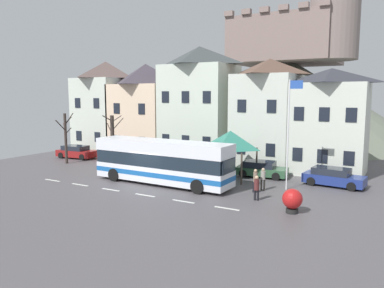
{
  "coord_description": "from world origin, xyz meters",
  "views": [
    {
      "loc": [
        16.28,
        -21.76,
        6.66
      ],
      "look_at": [
        1.59,
        4.27,
        2.76
      ],
      "focal_mm": 35.1,
      "sensor_mm": 36.0,
      "label": 1
    }
  ],
  "objects_px": {
    "flagpole": "(289,127)",
    "parked_car_03": "(261,169)",
    "bare_tree_01": "(113,140)",
    "bus_shelter": "(230,140)",
    "townhouse_01": "(146,110)",
    "pedestrian_01": "(257,186)",
    "pedestrian_02": "(255,180)",
    "harbour_buoy": "(292,200)",
    "pedestrian_00": "(226,174)",
    "parked_car_04": "(77,152)",
    "townhouse_00": "(107,107)",
    "bare_tree_00": "(66,137)",
    "public_bench": "(225,166)",
    "townhouse_02": "(199,104)",
    "hilltop_castle": "(287,94)",
    "townhouse_03": "(269,113)",
    "pedestrian_03": "(263,177)",
    "parked_car_02": "(164,160)",
    "parked_car_00": "(333,177)",
    "transit_bus": "(162,162)",
    "townhouse_04": "(330,122)",
    "parked_car_01": "(118,154)"
  },
  "relations": [
    {
      "from": "parked_car_03",
      "to": "townhouse_00",
      "type": "bearing_deg",
      "value": 161.82
    },
    {
      "from": "townhouse_02",
      "to": "public_bench",
      "type": "xyz_separation_m",
      "value": [
        4.57,
        -3.75,
        -5.26
      ]
    },
    {
      "from": "parked_car_00",
      "to": "pedestrian_03",
      "type": "xyz_separation_m",
      "value": [
        -4.09,
        -3.79,
        0.29
      ]
    },
    {
      "from": "townhouse_03",
      "to": "pedestrian_00",
      "type": "xyz_separation_m",
      "value": [
        -0.11,
        -9.35,
        -4.13
      ]
    },
    {
      "from": "pedestrian_01",
      "to": "transit_bus",
      "type": "bearing_deg",
      "value": 174.3
    },
    {
      "from": "townhouse_03",
      "to": "bare_tree_00",
      "type": "xyz_separation_m",
      "value": [
        -17.57,
        -8.58,
        -2.37
      ]
    },
    {
      "from": "parked_car_03",
      "to": "pedestrian_01",
      "type": "xyz_separation_m",
      "value": [
        2.06,
        -6.87,
        0.28
      ]
    },
    {
      "from": "townhouse_03",
      "to": "transit_bus",
      "type": "distance_m",
      "value": 12.48
    },
    {
      "from": "bus_shelter",
      "to": "townhouse_01",
      "type": "bearing_deg",
      "value": 153.89
    },
    {
      "from": "townhouse_00",
      "to": "townhouse_02",
      "type": "distance_m",
      "value": 12.74
    },
    {
      "from": "parked_car_00",
      "to": "pedestrian_03",
      "type": "distance_m",
      "value": 5.59
    },
    {
      "from": "bare_tree_01",
      "to": "bus_shelter",
      "type": "bearing_deg",
      "value": 4.7
    },
    {
      "from": "public_bench",
      "to": "bare_tree_01",
      "type": "bearing_deg",
      "value": -161.48
    },
    {
      "from": "pedestrian_02",
      "to": "townhouse_03",
      "type": "bearing_deg",
      "value": 103.59
    },
    {
      "from": "bus_shelter",
      "to": "bare_tree_01",
      "type": "height_order",
      "value": "bare_tree_01"
    },
    {
      "from": "townhouse_03",
      "to": "public_bench",
      "type": "distance_m",
      "value": 6.76
    },
    {
      "from": "townhouse_02",
      "to": "harbour_buoy",
      "type": "height_order",
      "value": "townhouse_02"
    },
    {
      "from": "parked_car_04",
      "to": "townhouse_00",
      "type": "bearing_deg",
      "value": 92.28
    },
    {
      "from": "townhouse_01",
      "to": "parked_car_02",
      "type": "bearing_deg",
      "value": -40.6
    },
    {
      "from": "townhouse_02",
      "to": "bus_shelter",
      "type": "relative_size",
      "value": 2.98
    },
    {
      "from": "bus_shelter",
      "to": "pedestrian_00",
      "type": "xyz_separation_m",
      "value": [
        0.8,
        -2.59,
        -2.24
      ]
    },
    {
      "from": "townhouse_00",
      "to": "pedestrian_03",
      "type": "distance_m",
      "value": 24.61
    },
    {
      "from": "townhouse_04",
      "to": "pedestrian_03",
      "type": "xyz_separation_m",
      "value": [
        -2.89,
        -8.43,
        -3.48
      ]
    },
    {
      "from": "public_bench",
      "to": "townhouse_03",
      "type": "bearing_deg",
      "value": 60.62
    },
    {
      "from": "townhouse_00",
      "to": "bare_tree_00",
      "type": "xyz_separation_m",
      "value": [
        2.19,
        -8.38,
        -2.66
      ]
    },
    {
      "from": "townhouse_04",
      "to": "hilltop_castle",
      "type": "bearing_deg",
      "value": 113.74
    },
    {
      "from": "parked_car_04",
      "to": "pedestrian_00",
      "type": "distance_m",
      "value": 19.26
    },
    {
      "from": "pedestrian_01",
      "to": "flagpole",
      "type": "bearing_deg",
      "value": 75.28
    },
    {
      "from": "bus_shelter",
      "to": "townhouse_00",
      "type": "bearing_deg",
      "value": 160.81
    },
    {
      "from": "townhouse_04",
      "to": "parked_car_00",
      "type": "height_order",
      "value": "townhouse_04"
    },
    {
      "from": "bare_tree_00",
      "to": "public_bench",
      "type": "bearing_deg",
      "value": 15.54
    },
    {
      "from": "pedestrian_00",
      "to": "flagpole",
      "type": "bearing_deg",
      "value": 15.12
    },
    {
      "from": "townhouse_03",
      "to": "hilltop_castle",
      "type": "bearing_deg",
      "value": 101.22
    },
    {
      "from": "parked_car_03",
      "to": "pedestrian_01",
      "type": "height_order",
      "value": "pedestrian_01"
    },
    {
      "from": "pedestrian_03",
      "to": "harbour_buoy",
      "type": "relative_size",
      "value": 1.14
    },
    {
      "from": "flagpole",
      "to": "parked_car_03",
      "type": "bearing_deg",
      "value": 133.78
    },
    {
      "from": "parked_car_03",
      "to": "pedestrian_02",
      "type": "xyz_separation_m",
      "value": [
        1.31,
        -5.03,
        0.21
      ]
    },
    {
      "from": "pedestrian_02",
      "to": "hilltop_castle",
      "type": "bearing_deg",
      "value": 101.98
    },
    {
      "from": "parked_car_03",
      "to": "harbour_buoy",
      "type": "height_order",
      "value": "harbour_buoy"
    },
    {
      "from": "townhouse_01",
      "to": "public_bench",
      "type": "relative_size",
      "value": 5.97
    },
    {
      "from": "townhouse_04",
      "to": "pedestrian_01",
      "type": "relative_size",
      "value": 5.53
    },
    {
      "from": "public_bench",
      "to": "townhouse_04",
      "type": "bearing_deg",
      "value": 23.75
    },
    {
      "from": "hilltop_castle",
      "to": "parked_car_03",
      "type": "distance_m",
      "value": 27.93
    },
    {
      "from": "pedestrian_02",
      "to": "bare_tree_01",
      "type": "height_order",
      "value": "bare_tree_01"
    },
    {
      "from": "bare_tree_01",
      "to": "harbour_buoy",
      "type": "bearing_deg",
      "value": -17.22
    },
    {
      "from": "pedestrian_02",
      "to": "harbour_buoy",
      "type": "distance_m",
      "value": 4.72
    },
    {
      "from": "parked_car_01",
      "to": "parked_car_02",
      "type": "height_order",
      "value": "parked_car_01"
    },
    {
      "from": "townhouse_04",
      "to": "bare_tree_01",
      "type": "height_order",
      "value": "townhouse_04"
    },
    {
      "from": "parked_car_02",
      "to": "public_bench",
      "type": "height_order",
      "value": "parked_car_02"
    },
    {
      "from": "pedestrian_02",
      "to": "public_bench",
      "type": "bearing_deg",
      "value": 130.74
    }
  ]
}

